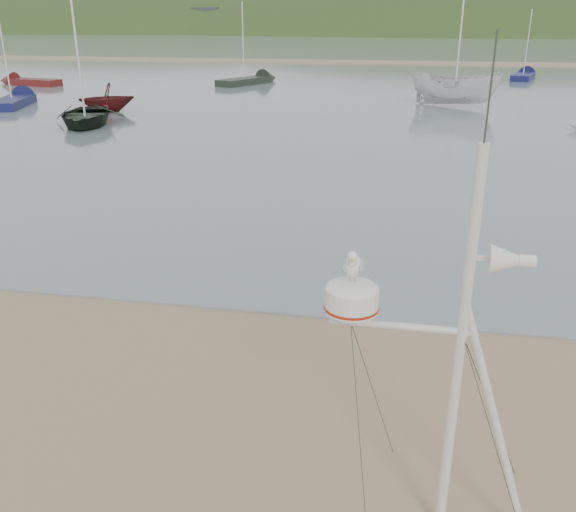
% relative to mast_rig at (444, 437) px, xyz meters
% --- Properties ---
extents(ground, '(560.00, 560.00, 0.00)m').
position_rel_mast_rig_xyz_m(ground, '(-3.85, 0.61, -1.21)').
color(ground, '#8E7052').
rests_on(ground, ground).
extents(water, '(560.00, 256.00, 0.04)m').
position_rel_mast_rig_xyz_m(water, '(-3.85, 132.61, -1.19)').
color(water, slate).
rests_on(water, ground).
extents(sandbar, '(560.00, 7.00, 0.07)m').
position_rel_mast_rig_xyz_m(sandbar, '(-3.85, 70.61, -1.13)').
color(sandbar, '#8E7052').
rests_on(sandbar, water).
extents(hill_ridge, '(620.00, 180.00, 80.00)m').
position_rel_mast_rig_xyz_m(hill_ridge, '(14.67, 235.61, -20.91)').
color(hill_ridge, '#253917').
rests_on(hill_ridge, ground).
extents(far_cottages, '(294.40, 6.30, 8.00)m').
position_rel_mast_rig_xyz_m(far_cottages, '(-0.85, 196.61, 2.79)').
color(far_cottages, white).
rests_on(far_cottages, ground).
extents(mast_rig, '(2.22, 2.37, 5.01)m').
position_rel_mast_rig_xyz_m(mast_rig, '(0.00, 0.00, 0.00)').
color(mast_rig, silver).
rests_on(mast_rig, ground).
extents(boat_dark, '(3.63, 2.04, 4.89)m').
position_rel_mast_rig_xyz_m(boat_dark, '(-16.22, 22.95, 1.28)').
color(boat_dark, black).
rests_on(boat_dark, water).
extents(boat_red, '(2.77, 3.06, 3.03)m').
position_rel_mast_rig_xyz_m(boat_red, '(-17.30, 27.51, 0.35)').
color(boat_red, '#531512').
rests_on(boat_red, water).
extents(boat_white, '(2.61, 2.58, 5.38)m').
position_rel_mast_rig_xyz_m(boat_white, '(2.17, 33.73, 1.52)').
color(boat_white, silver).
rests_on(boat_white, water).
extents(sailboat_blue_far, '(3.17, 6.34, 6.16)m').
position_rel_mast_rig_xyz_m(sailboat_blue_far, '(9.46, 53.54, -0.91)').
color(sailboat_blue_far, '#141748').
rests_on(sailboat_blue_far, ground).
extents(sailboat_dark_mid, '(4.38, 6.76, 6.68)m').
position_rel_mast_rig_xyz_m(sailboat_dark_mid, '(-12.78, 45.17, -0.91)').
color(sailboat_dark_mid, black).
rests_on(sailboat_dark_mid, ground).
extents(dinghy_red_far, '(5.96, 2.56, 1.41)m').
position_rel_mast_rig_xyz_m(dinghy_red_far, '(-31.00, 40.15, -0.92)').
color(dinghy_red_far, '#531512').
rests_on(dinghy_red_far, ground).
extents(sailboat_blue_near, '(3.31, 6.53, 6.34)m').
position_rel_mast_rig_xyz_m(sailboat_blue_near, '(-24.39, 29.98, -0.91)').
color(sailboat_blue_near, '#141748').
rests_on(sailboat_blue_near, ground).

